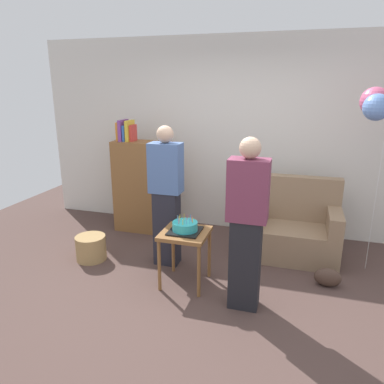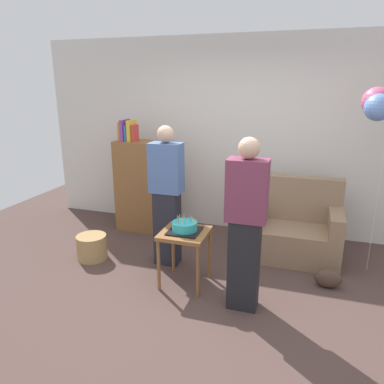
% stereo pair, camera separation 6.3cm
% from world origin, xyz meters
% --- Properties ---
extents(ground_plane, '(8.00, 8.00, 0.00)m').
position_xyz_m(ground_plane, '(0.00, 0.00, 0.00)').
color(ground_plane, '#4C3833').
extents(wall_back, '(6.00, 0.10, 2.70)m').
position_xyz_m(wall_back, '(0.00, 2.05, 1.35)').
color(wall_back, silver).
rests_on(wall_back, ground_plane).
extents(couch, '(1.10, 0.70, 0.96)m').
position_xyz_m(couch, '(0.80, 1.31, 0.34)').
color(couch, '#8C7054').
rests_on(couch, ground_plane).
extents(bookshelf, '(0.80, 0.36, 1.59)m').
position_xyz_m(bookshelf, '(-1.30, 1.54, 0.67)').
color(bookshelf, brown).
rests_on(bookshelf, ground_plane).
extents(side_table, '(0.48, 0.48, 0.59)m').
position_xyz_m(side_table, '(-0.25, 0.26, 0.50)').
color(side_table, brown).
rests_on(side_table, ground_plane).
extents(birthday_cake, '(0.32, 0.32, 0.17)m').
position_xyz_m(birthday_cake, '(-0.25, 0.26, 0.64)').
color(birthday_cake, black).
rests_on(birthday_cake, side_table).
extents(person_blowing_candles, '(0.36, 0.22, 1.63)m').
position_xyz_m(person_blowing_candles, '(-0.60, 0.65, 0.83)').
color(person_blowing_candles, '#23232D').
rests_on(person_blowing_candles, ground_plane).
extents(person_holding_cake, '(0.36, 0.22, 1.63)m').
position_xyz_m(person_holding_cake, '(0.41, 0.03, 0.83)').
color(person_holding_cake, black).
rests_on(person_holding_cake, ground_plane).
extents(wicker_basket, '(0.36, 0.36, 0.30)m').
position_xyz_m(wicker_basket, '(-1.52, 0.46, 0.15)').
color(wicker_basket, '#A88451').
rests_on(wicker_basket, ground_plane).
extents(handbag, '(0.28, 0.14, 0.20)m').
position_xyz_m(handbag, '(1.21, 0.64, 0.10)').
color(handbag, '#473328').
rests_on(handbag, ground_plane).
extents(balloon_bunch, '(0.48, 0.44, 2.03)m').
position_xyz_m(balloon_bunch, '(1.58, 1.18, 1.85)').
color(balloon_bunch, silver).
rests_on(balloon_bunch, ground_plane).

